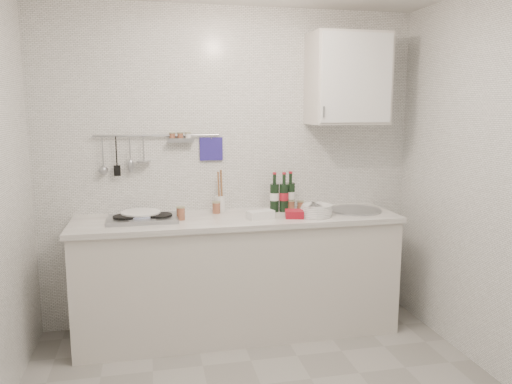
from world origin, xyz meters
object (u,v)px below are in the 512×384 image
(wall_cabinet, at_px, (348,79))
(plate_stack_hob, at_px, (140,215))
(plate_stack_sink, at_px, (316,210))
(wine_bottles, at_px, (283,192))
(utensil_crock, at_px, (220,202))

(wall_cabinet, relative_size, plate_stack_hob, 2.19)
(plate_stack_sink, xyz_separation_m, wine_bottles, (-0.20, 0.22, 0.11))
(wall_cabinet, bearing_deg, utensil_crock, 174.71)
(wine_bottles, xyz_separation_m, utensil_crock, (-0.49, 0.09, -0.08))
(plate_stack_hob, xyz_separation_m, utensil_crock, (0.62, 0.15, 0.05))
(wine_bottles, height_order, utensil_crock, utensil_crock)
(plate_stack_sink, height_order, wine_bottles, wine_bottles)
(wall_cabinet, bearing_deg, plate_stack_sink, -145.52)
(wall_cabinet, height_order, plate_stack_hob, wall_cabinet)
(wine_bottles, relative_size, utensil_crock, 0.93)
(wine_bottles, bearing_deg, plate_stack_sink, -48.45)
(wall_cabinet, distance_m, plate_stack_hob, 1.91)
(wine_bottles, bearing_deg, plate_stack_hob, -177.10)
(plate_stack_hob, bearing_deg, utensil_crock, 13.23)
(wall_cabinet, relative_size, wine_bottles, 2.26)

